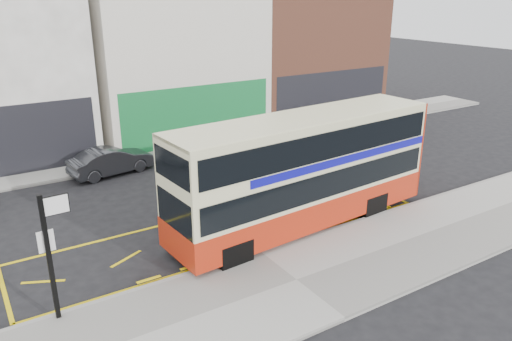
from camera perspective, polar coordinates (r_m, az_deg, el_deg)
ground at (r=16.00m, az=-0.31°, el=-9.07°), size 120.00×120.00×0.00m
pavement at (r=14.33m, az=4.66°, el=-12.57°), size 40.00×4.00×0.15m
kerb at (r=15.69m, az=0.42°, el=-9.40°), size 40.00×0.15×0.15m
far_pavement at (r=25.25m, az=-13.58°, el=1.66°), size 50.00×3.00×0.15m
road_markings at (r=17.22m, az=-3.13°, el=-6.85°), size 14.00×3.40×0.01m
terrace_green_shop at (r=29.12m, az=-10.37°, el=14.34°), size 9.00×8.01×11.30m
terrace_right at (r=33.57m, az=4.50°, el=14.45°), size 9.00×8.01×10.30m
double_decker_bus at (r=16.86m, az=5.57°, el=0.07°), size 9.93×2.97×3.91m
bus_stop_post at (r=12.79m, az=-22.45°, el=-8.01°), size 0.82×0.15×3.27m
car_grey at (r=23.05m, az=-16.18°, el=1.06°), size 3.87×1.89×1.22m
car_white at (r=28.71m, az=10.22°, el=5.39°), size 5.04×2.67×1.39m
street_tree_right at (r=26.71m, az=-7.27°, el=11.31°), size 2.59×2.59×5.60m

